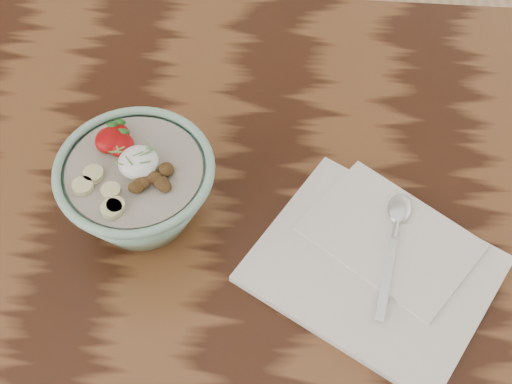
# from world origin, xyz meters

# --- Properties ---
(table) EXTENTS (1.60, 0.90, 0.75)m
(table) POSITION_xyz_m (0.00, 0.00, 0.66)
(table) COLOR #32180C
(table) RESTS_ON ground
(breakfast_bowl) EXTENTS (0.17, 0.17, 0.12)m
(breakfast_bowl) POSITION_xyz_m (0.07, 0.05, 0.81)
(breakfast_bowl) COLOR #86B59C
(breakfast_bowl) RESTS_ON table
(napkin) EXTENTS (0.32, 0.30, 0.02)m
(napkin) POSITION_xyz_m (0.34, 0.00, 0.76)
(napkin) COLOR white
(napkin) RESTS_ON table
(spoon) EXTENTS (0.05, 0.17, 0.01)m
(spoon) POSITION_xyz_m (0.36, 0.04, 0.77)
(spoon) COLOR silver
(spoon) RESTS_ON napkin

